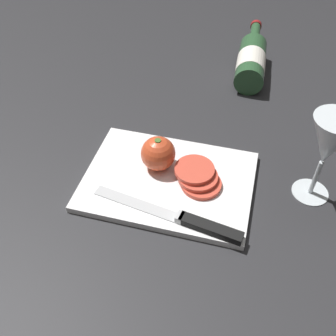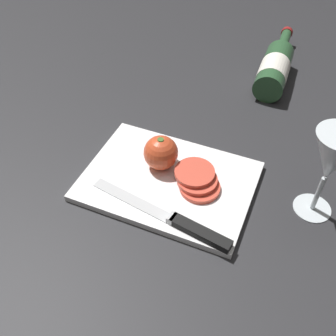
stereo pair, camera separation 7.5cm
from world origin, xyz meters
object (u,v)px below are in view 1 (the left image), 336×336
Objects in this scene: wine_bottle at (251,61)px; wine_glass at (329,144)px; tomato_slice_stack_near at (198,177)px; whole_tomato at (158,154)px; knife at (195,223)px.

wine_glass is at bearing 112.20° from wine_bottle.
wine_bottle is 3.33× the size of tomato_slice_stack_near.
wine_bottle is at bearing -108.31° from whole_tomato.
tomato_slice_stack_near is (0.02, -0.10, 0.01)m from knife.
tomato_slice_stack_near is (0.05, 0.44, -0.01)m from wine_bottle.
wine_bottle is at bearing -96.87° from tomato_slice_stack_near.
wine_bottle is 0.54m from knife.
wine_glass is 2.60× the size of whole_tomato.
knife is (0.20, 0.14, -0.11)m from wine_glass.
wine_glass is 0.31m from whole_tomato.
tomato_slice_stack_near is at bearing 83.13° from wine_bottle.
wine_glass is 0.27m from knife.
wine_bottle is 0.44m from wine_glass.
wine_bottle is 0.44m from tomato_slice_stack_near.
wine_bottle is at bearing -84.47° from knife.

